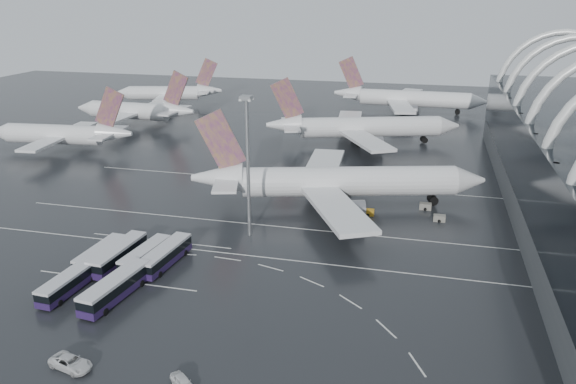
% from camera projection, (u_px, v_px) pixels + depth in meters
% --- Properties ---
extents(ground, '(420.00, 420.00, 0.00)m').
position_uv_depth(ground, '(284.00, 254.00, 99.83)').
color(ground, black).
rests_on(ground, ground).
extents(lane_marking_near, '(120.00, 0.25, 0.01)m').
position_uv_depth(lane_marking_near, '(281.00, 259.00, 97.99)').
color(lane_marking_near, white).
rests_on(lane_marking_near, ground).
extents(lane_marking_mid, '(120.00, 0.25, 0.01)m').
position_uv_depth(lane_marking_mid, '(299.00, 229.00, 110.80)').
color(lane_marking_mid, white).
rests_on(lane_marking_mid, ground).
extents(lane_marking_far, '(120.00, 0.25, 0.01)m').
position_uv_depth(lane_marking_far, '(325.00, 185.00, 136.42)').
color(lane_marking_far, white).
rests_on(lane_marking_far, ground).
extents(bus_bay_line_south, '(28.00, 0.25, 0.01)m').
position_uv_depth(bus_bay_line_south, '(116.00, 281.00, 90.67)').
color(bus_bay_line_south, white).
rests_on(bus_bay_line_south, ground).
extents(bus_bay_line_north, '(28.00, 0.25, 0.01)m').
position_uv_depth(bus_bay_line_north, '(161.00, 241.00, 105.30)').
color(bus_bay_line_north, white).
rests_on(bus_bay_line_north, ground).
extents(airliner_main, '(62.78, 54.31, 21.57)m').
position_uv_depth(airliner_main, '(334.00, 182.00, 121.00)').
color(airliner_main, white).
rests_on(airliner_main, ground).
extents(airliner_gate_b, '(58.50, 51.93, 20.73)m').
position_uv_depth(airliner_gate_b, '(360.00, 128.00, 171.41)').
color(airliner_gate_b, white).
rests_on(airliner_gate_b, ground).
extents(airliner_gate_c, '(58.69, 54.32, 20.97)m').
position_uv_depth(airliner_gate_c, '(406.00, 99.00, 218.18)').
color(airliner_gate_c, white).
rests_on(airliner_gate_c, ground).
extents(jet_remote_west, '(44.56, 35.94, 19.39)m').
position_uv_depth(jet_remote_west, '(63.00, 135.00, 163.71)').
color(jet_remote_west, white).
rests_on(jet_remote_west, ground).
extents(jet_remote_mid, '(45.24, 36.40, 19.77)m').
position_uv_depth(jet_remote_mid, '(137.00, 111.00, 196.03)').
color(jet_remote_mid, white).
rests_on(jet_remote_mid, ground).
extents(jet_remote_far, '(44.05, 35.72, 19.30)m').
position_uv_depth(jet_remote_far, '(171.00, 93.00, 232.56)').
color(jet_remote_far, white).
rests_on(jet_remote_far, ground).
extents(bus_row_near_a, '(3.28, 12.15, 2.97)m').
position_uv_depth(bus_row_near_a, '(100.00, 254.00, 96.17)').
color(bus_row_near_a, '#261645').
rests_on(bus_row_near_a, ground).
extents(bus_row_near_b, '(3.99, 13.84, 3.36)m').
position_uv_depth(bus_row_near_b, '(118.00, 254.00, 95.63)').
color(bus_row_near_b, '#261645').
rests_on(bus_row_near_b, ground).
extents(bus_row_near_c, '(4.05, 12.59, 3.05)m').
position_uv_depth(bus_row_near_c, '(145.00, 255.00, 95.69)').
color(bus_row_near_c, '#261645').
rests_on(bus_row_near_c, ground).
extents(bus_row_near_d, '(4.16, 13.49, 3.27)m').
position_uv_depth(bus_row_near_d, '(165.00, 255.00, 95.41)').
color(bus_row_near_d, '#261645').
rests_on(bus_row_near_d, ground).
extents(bus_row_far_a, '(3.50, 12.46, 3.03)m').
position_uv_depth(bus_row_far_a, '(69.00, 282.00, 86.73)').
color(bus_row_far_a, '#261645').
rests_on(bus_row_far_a, ground).
extents(bus_row_far_c, '(4.76, 14.28, 3.45)m').
position_uv_depth(bus_row_far_c, '(115.00, 287.00, 84.75)').
color(bus_row_far_c, '#261645').
rests_on(bus_row_far_c, ground).
extents(van_curve_a, '(6.16, 3.89, 1.59)m').
position_uv_depth(van_curve_a, '(71.00, 363.00, 69.20)').
color(van_curve_a, silver).
rests_on(van_curve_a, ground).
extents(van_curve_b, '(4.20, 3.80, 1.38)m').
position_uv_depth(van_curve_b, '(183.00, 382.00, 65.94)').
color(van_curve_b, silver).
rests_on(van_curve_b, ground).
extents(floodlight_mast, '(2.05, 2.05, 26.81)m').
position_uv_depth(floodlight_mast, '(248.00, 150.00, 102.30)').
color(floodlight_mast, gray).
rests_on(floodlight_mast, ground).
extents(gse_cart_belly_b, '(2.51, 1.48, 1.37)m').
position_uv_depth(gse_cart_belly_b, '(425.00, 206.00, 120.53)').
color(gse_cart_belly_b, slate).
rests_on(gse_cart_belly_b, ground).
extents(gse_cart_belly_c, '(2.38, 1.40, 1.30)m').
position_uv_depth(gse_cart_belly_c, '(368.00, 212.00, 117.33)').
color(gse_cart_belly_c, '#C5881A').
rests_on(gse_cart_belly_c, ground).
extents(gse_cart_belly_d, '(2.40, 1.42, 1.31)m').
position_uv_depth(gse_cart_belly_d, '(439.00, 218.00, 114.24)').
color(gse_cart_belly_d, slate).
rests_on(gse_cart_belly_d, ground).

